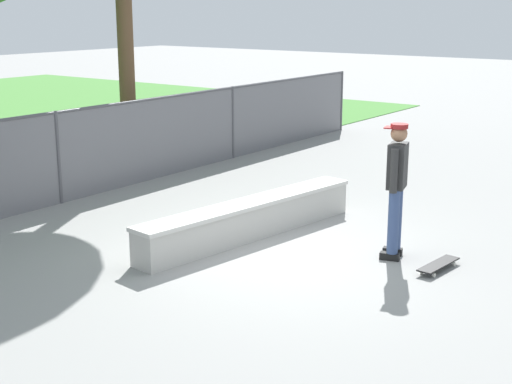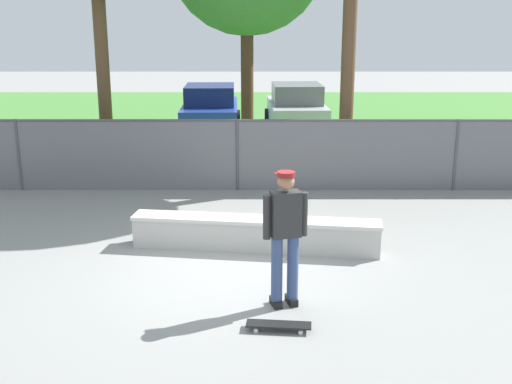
% 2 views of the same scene
% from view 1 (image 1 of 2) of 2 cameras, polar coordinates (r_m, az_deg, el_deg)
% --- Properties ---
extents(ground_plane, '(80.00, 80.00, 0.00)m').
position_cam_1_polar(ground_plane, '(10.17, 2.09, -4.89)').
color(ground_plane, gray).
extents(concrete_ledge, '(4.14, 1.03, 0.54)m').
position_cam_1_polar(concrete_ledge, '(10.88, -0.44, -2.09)').
color(concrete_ledge, '#B7B5AD').
rests_on(concrete_ledge, ground).
extents(skateboarder, '(0.58, 0.37, 1.84)m').
position_cam_1_polar(skateboarder, '(9.95, 10.83, 0.61)').
color(skateboarder, black).
rests_on(skateboarder, ground).
extents(skateboard, '(0.82, 0.28, 0.09)m').
position_cam_1_polar(skateboard, '(9.87, 13.96, -5.48)').
color(skateboard, black).
rests_on(skateboard, ground).
extents(chainlink_fence, '(19.54, 0.07, 1.61)m').
position_cam_1_polar(chainlink_fence, '(13.04, -15.09, 2.93)').
color(chainlink_fence, '#4C4C51').
rests_on(chainlink_fence, ground).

